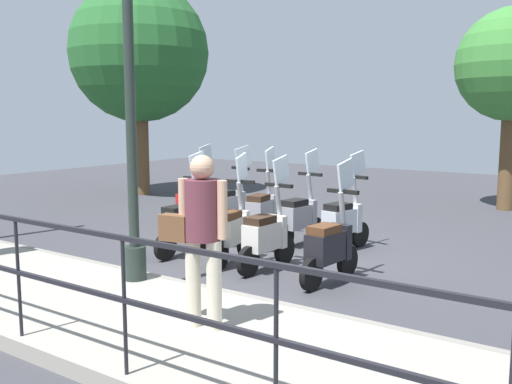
# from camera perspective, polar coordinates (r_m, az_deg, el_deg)

# --- Properties ---
(ground_plane) EXTENTS (28.00, 28.00, 0.00)m
(ground_plane) POSITION_cam_1_polar(r_m,az_deg,el_deg) (8.56, 2.02, -6.39)
(ground_plane) COLOR #38383D
(promenade_walkway) EXTENTS (2.20, 20.00, 0.15)m
(promenade_walkway) POSITION_cam_1_polar(r_m,az_deg,el_deg) (6.22, -14.10, -11.42)
(promenade_walkway) COLOR gray
(promenade_walkway) RESTS_ON ground_plane
(fence_railing) EXTENTS (0.04, 16.03, 1.07)m
(fence_railing) POSITION_cam_1_polar(r_m,az_deg,el_deg) (5.39, -22.78, -5.67)
(fence_railing) COLOR black
(fence_railing) RESTS_ON promenade_walkway
(lamp_post_near) EXTENTS (0.26, 0.90, 4.38)m
(lamp_post_near) POSITION_cam_1_polar(r_m,az_deg,el_deg) (6.72, -12.43, 7.61)
(lamp_post_near) COLOR #232D28
(lamp_post_near) RESTS_ON promenade_walkway
(pedestrian_with_bag) EXTENTS (0.37, 0.64, 1.59)m
(pedestrian_with_bag) POSITION_cam_1_polar(r_m,az_deg,el_deg) (5.17, -5.56, -3.61)
(pedestrian_with_bag) COLOR beige
(pedestrian_with_bag) RESTS_ON promenade_walkway
(tree_large) EXTENTS (3.55, 3.55, 5.44)m
(tree_large) POSITION_cam_1_polar(r_m,az_deg,el_deg) (15.24, -11.59, 13.48)
(tree_large) COLOR brown
(tree_large) RESTS_ON ground_plane
(scooter_near_0) EXTENTS (1.23, 0.44, 1.54)m
(scooter_near_0) POSITION_cam_1_polar(r_m,az_deg,el_deg) (7.15, 7.43, -5.32)
(scooter_near_0) COLOR black
(scooter_near_0) RESTS_ON ground_plane
(scooter_near_1) EXTENTS (1.23, 0.44, 1.54)m
(scooter_near_1) POSITION_cam_1_polar(r_m,az_deg,el_deg) (7.69, 1.08, -4.32)
(scooter_near_1) COLOR black
(scooter_near_1) RESTS_ON ground_plane
(scooter_near_2) EXTENTS (1.22, 0.49, 1.54)m
(scooter_near_2) POSITION_cam_1_polar(r_m,az_deg,el_deg) (8.08, -2.37, -3.73)
(scooter_near_2) COLOR black
(scooter_near_2) RESTS_ON ground_plane
(scooter_near_3) EXTENTS (1.23, 0.44, 1.54)m
(scooter_near_3) POSITION_cam_1_polar(r_m,az_deg,el_deg) (8.58, -7.24, -3.11)
(scooter_near_3) COLOR black
(scooter_near_3) RESTS_ON ground_plane
(scooter_far_0) EXTENTS (1.22, 0.49, 1.54)m
(scooter_far_0) POSITION_cam_1_polar(r_m,az_deg,el_deg) (8.85, 8.76, -2.81)
(scooter_far_0) COLOR black
(scooter_far_0) RESTS_ON ground_plane
(scooter_far_1) EXTENTS (1.23, 0.44, 1.54)m
(scooter_far_1) POSITION_cam_1_polar(r_m,az_deg,el_deg) (9.16, 4.41, -2.38)
(scooter_far_1) COLOR black
(scooter_far_1) RESTS_ON ground_plane
(scooter_far_2) EXTENTS (1.23, 0.47, 1.54)m
(scooter_far_2) POSITION_cam_1_polar(r_m,az_deg,el_deg) (9.67, 0.62, -1.81)
(scooter_far_2) COLOR black
(scooter_far_2) RESTS_ON ground_plane
(scooter_far_3) EXTENTS (1.21, 0.51, 1.54)m
(scooter_far_3) POSITION_cam_1_polar(r_m,az_deg,el_deg) (10.17, -2.74, -1.34)
(scooter_far_3) COLOR black
(scooter_far_3) RESTS_ON ground_plane
(scooter_far_4) EXTENTS (1.23, 0.44, 1.54)m
(scooter_far_4) POSITION_cam_1_polar(r_m,az_deg,el_deg) (10.64, -6.14, -0.97)
(scooter_far_4) COLOR black
(scooter_far_4) RESTS_ON ground_plane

